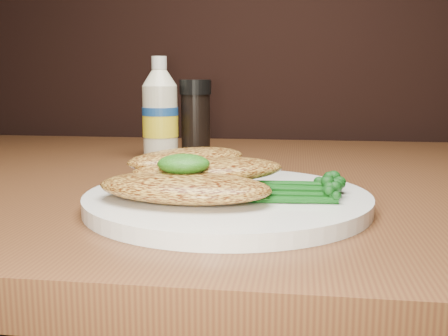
# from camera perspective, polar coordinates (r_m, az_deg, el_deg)

# --- Properties ---
(plate) EXTENTS (0.28, 0.28, 0.01)m
(plate) POSITION_cam_1_polar(r_m,az_deg,el_deg) (0.53, 0.38, -3.46)
(plate) COLOR white
(plate) RESTS_ON dining_table
(chicken_front) EXTENTS (0.17, 0.11, 0.03)m
(chicken_front) POSITION_cam_1_polar(r_m,az_deg,el_deg) (0.49, -4.33, -2.08)
(chicken_front) COLOR gold
(chicken_front) RESTS_ON plate
(chicken_mid) EXTENTS (0.17, 0.13, 0.02)m
(chicken_mid) POSITION_cam_1_polar(r_m,az_deg,el_deg) (0.54, -1.61, -0.19)
(chicken_mid) COLOR gold
(chicken_mid) RESTS_ON plate
(chicken_back) EXTENTS (0.15, 0.15, 0.02)m
(chicken_back) POSITION_cam_1_polar(r_m,az_deg,el_deg) (0.57, -3.95, 1.02)
(chicken_back) COLOR gold
(chicken_back) RESTS_ON plate
(pesto_front) EXTENTS (0.05, 0.05, 0.02)m
(pesto_front) POSITION_cam_1_polar(r_m,az_deg,el_deg) (0.50, -4.38, 0.44)
(pesto_front) COLOR #113407
(pesto_front) RESTS_ON chicken_front
(broccolini_bundle) EXTENTS (0.15, 0.12, 0.02)m
(broccolini_bundle) POSITION_cam_1_polar(r_m,az_deg,el_deg) (0.52, 5.93, -1.82)
(broccolini_bundle) COLOR #104912
(broccolini_bundle) RESTS_ON plate
(mayo_bottle) EXTENTS (0.08, 0.08, 0.16)m
(mayo_bottle) POSITION_cam_1_polar(r_m,az_deg,el_deg) (0.85, -6.90, 6.43)
(mayo_bottle) COLOR beige
(mayo_bottle) RESTS_ON dining_table
(pepper_grinder) EXTENTS (0.06, 0.06, 0.12)m
(pepper_grinder) POSITION_cam_1_polar(r_m,az_deg,el_deg) (0.87, -3.07, 5.36)
(pepper_grinder) COLOR black
(pepper_grinder) RESTS_ON dining_table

